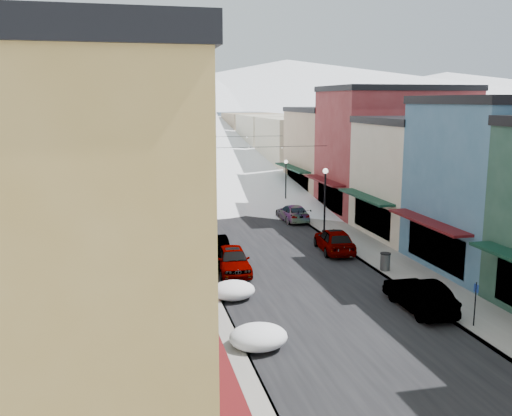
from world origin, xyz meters
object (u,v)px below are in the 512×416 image
car_green_sedan (419,295)px  trash_can (385,261)px  streetlamp_near (325,192)px  car_silver_sedan (233,260)px  car_dark_hatch (214,251)px

car_green_sedan → trash_can: bearing=-100.4°
car_green_sedan → streetlamp_near: bearing=-93.5°
car_silver_sedan → car_dark_hatch: size_ratio=0.91×
trash_can → streetlamp_near: size_ratio=0.22×
car_silver_sedan → trash_can: (8.93, -2.07, -0.10)m
car_silver_sedan → car_dark_hatch: (-0.80, 2.04, 0.05)m
car_dark_hatch → car_green_sedan: bearing=-49.0°
car_silver_sedan → car_dark_hatch: bearing=114.0°
streetlamp_near → car_dark_hatch: bearing=-146.2°
car_dark_hatch → streetlamp_near: streetlamp_near is taller
streetlamp_near → car_green_sedan: bearing=-93.6°
car_silver_sedan → car_dark_hatch: 2.19m
car_dark_hatch → streetlamp_near: 11.85m
car_dark_hatch → trash_can: size_ratio=4.76×
car_dark_hatch → streetlamp_near: bearing=34.9°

